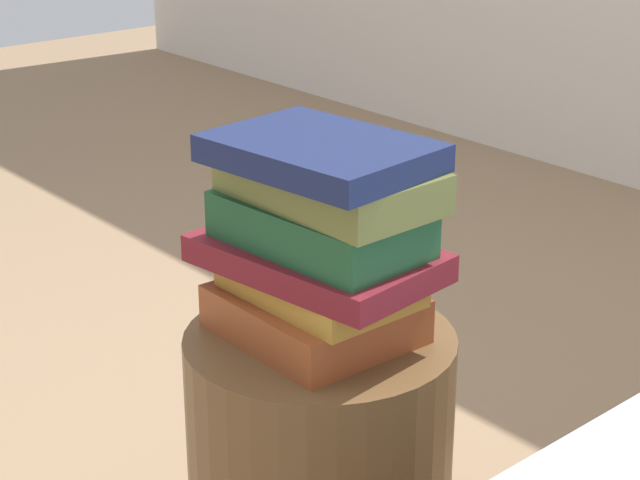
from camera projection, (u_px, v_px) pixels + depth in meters
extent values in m
cube|color=#994723|center=(316.00, 313.00, 1.42)|extent=(0.23, 0.20, 0.06)
cube|color=#B7842D|center=(318.00, 284.00, 1.40)|extent=(0.23, 0.16, 0.03)
cube|color=maroon|center=(320.00, 257.00, 1.39)|extent=(0.32, 0.22, 0.03)
cube|color=#1E512D|center=(321.00, 222.00, 1.37)|extent=(0.27, 0.17, 0.06)
cube|color=olive|center=(330.00, 182.00, 1.35)|extent=(0.27, 0.17, 0.05)
cube|color=#19234C|center=(321.00, 153.00, 1.32)|extent=(0.27, 0.21, 0.03)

